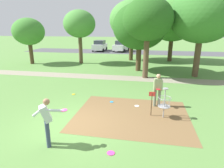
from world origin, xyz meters
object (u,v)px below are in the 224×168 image
frisbee_by_tee (112,102)px  tree_far_right (79,24)px  parked_car_leftmost (100,46)px  parked_car_center_left (121,46)px  player_foreground_watching (47,119)px  player_throwing (158,88)px  tree_mid_center (173,21)px  tree_mid_left (202,15)px  tree_mid_right (132,20)px  tree_near_left (140,27)px  frisbee_near_basket (137,106)px  tree_near_right (29,32)px  tree_far_center (148,20)px  disc_golf_basket (163,102)px  frisbee_mid_grass (111,153)px  frisbee_far_left (74,94)px

frisbee_by_tee → tree_far_right: size_ratio=0.03×
parked_car_leftmost → parked_car_center_left: (3.80, 0.13, 0.00)m
player_foreground_watching → player_throwing: bearing=48.0°
tree_mid_center → player_throwing: bearing=-97.9°
player_throwing → tree_mid_left: 8.68m
tree_mid_right → tree_near_left: bearing=-78.1°
frisbee_by_tee → frisbee_near_basket: bearing=-12.3°
tree_near_right → tree_far_right: bearing=14.0°
player_throwing → tree_mid_right: bearing=100.6°
player_throwing → parked_car_center_left: 23.84m
tree_mid_left → tree_far_center: 4.26m
player_throwing → tree_mid_center: tree_mid_center is taller
disc_golf_basket → frisbee_mid_grass: 3.53m
tree_near_right → tree_mid_right: 11.73m
disc_golf_basket → parked_car_leftmost: parked_car_leftmost is taller
player_foreground_watching → parked_car_leftmost: 27.81m
tree_near_left → tree_near_right: 12.08m
frisbee_far_left → tree_near_left: size_ratio=0.03×
tree_mid_right → tree_far_center: tree_mid_right is taller
frisbee_by_tee → parked_car_leftmost: (-6.57, 23.04, 0.91)m
frisbee_by_tee → tree_near_left: bearing=83.5°
frisbee_mid_grass → tree_mid_center: size_ratio=0.04×
frisbee_mid_grass → frisbee_by_tee: bearing=100.6°
disc_golf_basket → tree_far_center: tree_far_center is taller
player_throwing → frisbee_far_left: player_throwing is taller
tree_near_right → parked_car_leftmost: (4.47, 13.37, -2.57)m
tree_mid_left → parked_car_leftmost: tree_mid_left is taller
tree_near_left → tree_mid_right: bearing=101.9°
frisbee_mid_grass → tree_near_left: bearing=89.4°
tree_near_left → tree_near_right: (-11.99, 1.38, -0.52)m
frisbee_by_tee → tree_near_left: tree_near_left is taller
tree_mid_right → frisbee_by_tee: bearing=-88.8°
player_throwing → tree_near_left: (-1.44, 8.39, 3.04)m
player_foreground_watching → frisbee_mid_grass: bearing=-1.2°
frisbee_by_tee → tree_mid_right: bearing=91.2°
frisbee_far_left → tree_near_left: 9.18m
player_throwing → tree_far_right: bearing=126.1°
frisbee_by_tee → tree_far_right: tree_far_right is taller
parked_car_leftmost → parked_car_center_left: same height
player_foreground_watching → tree_far_right: 16.22m
frisbee_by_tee → tree_mid_left: tree_mid_left is taller
frisbee_far_left → tree_mid_center: 16.03m
tree_mid_center → frisbee_near_basket: bearing=-101.5°
frisbee_by_tee → tree_mid_right: 14.99m
frisbee_by_tee → tree_near_left: 9.25m
player_throwing → tree_mid_left: bearing=64.5°
disc_golf_basket → parked_car_center_left: 25.10m
tree_far_center → tree_far_right: size_ratio=1.06×
player_foreground_watching → tree_mid_center: size_ratio=0.24×
frisbee_far_left → tree_far_right: tree_far_right is taller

